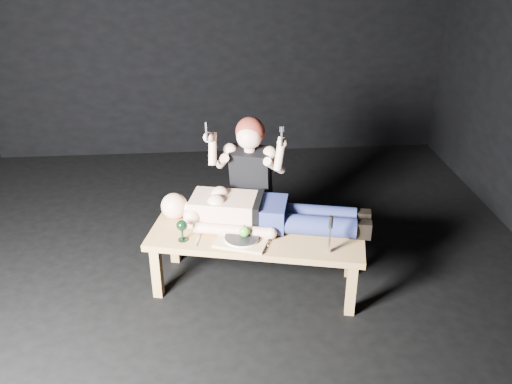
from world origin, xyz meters
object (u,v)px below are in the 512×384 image
at_px(kneeling_woman, 253,184).
at_px(goblet, 182,231).
at_px(carving_knife, 330,234).
at_px(lying_man, 265,210).
at_px(serving_tray, 242,241).
at_px(table, 257,259).

xyz_separation_m(kneeling_woman, goblet, (-0.53, -0.54, -0.07)).
bearing_deg(carving_knife, lying_man, 147.58).
height_order(kneeling_woman, carving_knife, kneeling_woman).
relative_size(serving_tray, goblet, 2.23).
height_order(serving_tray, goblet, goblet).
bearing_deg(table, lying_man, 70.37).
distance_m(kneeling_woman, serving_tray, 0.62).
height_order(kneeling_woman, serving_tray, kneeling_woman).
xyz_separation_m(table, goblet, (-0.52, -0.06, 0.30)).
bearing_deg(kneeling_woman, lying_man, -65.16).
xyz_separation_m(table, serving_tray, (-0.11, -0.11, 0.24)).
bearing_deg(lying_man, goblet, -151.03).
bearing_deg(kneeling_woman, table, -75.51).
height_order(table, serving_tray, serving_tray).
height_order(lying_man, goblet, lying_man).
height_order(table, carving_knife, carving_knife).
height_order(table, kneeling_woman, kneeling_woman).
bearing_deg(table, carving_knife, -18.87).
relative_size(lying_man, kneeling_woman, 1.19).
relative_size(table, serving_tray, 4.30).
bearing_deg(lying_man, serving_tray, -116.27).
bearing_deg(serving_tray, kneeling_woman, 78.53).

